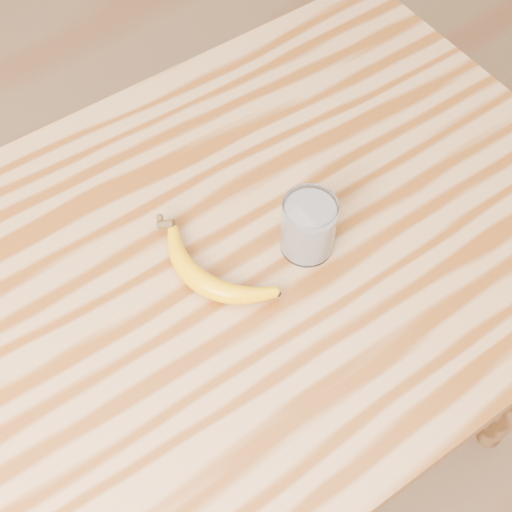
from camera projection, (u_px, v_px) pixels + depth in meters
room at (214, 8)px, 0.68m from camera, size 4.04×4.04×2.70m
table at (232, 302)px, 1.17m from camera, size 1.20×0.80×0.90m
smoothie_glass at (309, 227)px, 1.03m from camera, size 0.08×0.08×0.10m
banana at (203, 284)px, 1.02m from camera, size 0.19×0.29×0.03m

